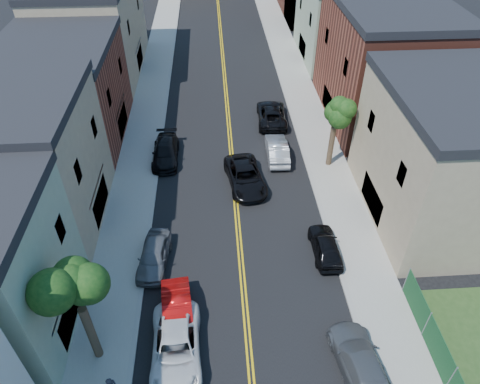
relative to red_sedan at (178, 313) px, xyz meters
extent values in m
cube|color=gray|center=(-4.10, 24.20, -0.69)|extent=(3.20, 100.00, 0.15)
cube|color=gray|center=(11.70, 24.20, -0.69)|extent=(3.20, 100.00, 0.15)
cube|color=gray|center=(-2.35, 24.20, -0.69)|extent=(0.30, 100.00, 0.15)
cube|color=gray|center=(9.95, 24.20, -0.69)|extent=(0.30, 100.00, 0.15)
cube|color=#998466|center=(-10.20, 9.20, 3.74)|extent=(9.00, 10.00, 9.00)
cube|color=brown|center=(-10.20, 20.20, 3.24)|extent=(9.00, 12.00, 8.00)
cube|color=#998466|center=(-10.20, 34.20, 3.99)|extent=(9.00, 16.00, 9.50)
cube|color=#998466|center=(17.80, 8.20, 3.74)|extent=(9.00, 12.00, 9.00)
cube|color=brown|center=(17.80, 22.20, 4.24)|extent=(9.00, 14.00, 10.00)
cube|color=gray|center=(17.80, 36.20, 3.49)|extent=(9.00, 12.00, 8.50)
cylinder|color=#3C281E|center=(-4.10, -1.80, 1.37)|extent=(0.44, 0.44, 3.96)
sphere|color=#0E340E|center=(-4.10, -1.80, 5.69)|extent=(5.20, 5.20, 5.20)
sphere|color=#0E340E|center=(-3.58, -2.19, 6.73)|extent=(3.90, 3.90, 3.90)
sphere|color=#0E340E|center=(-4.62, -1.28, 5.17)|extent=(3.64, 3.64, 3.64)
cylinder|color=#3C281E|center=(11.70, 14.20, 1.15)|extent=(0.44, 0.44, 3.52)
sphere|color=#0E340E|center=(11.70, 14.20, 4.89)|extent=(4.40, 4.40, 4.40)
sphere|color=#0E340E|center=(12.14, 13.87, 5.77)|extent=(3.30, 3.30, 3.30)
sphere|color=#0E340E|center=(11.26, 14.64, 4.45)|extent=(3.08, 3.08, 3.08)
imported|color=red|center=(0.00, 0.00, 0.00)|extent=(2.14, 4.78, 1.52)
imported|color=silver|center=(0.00, -2.08, 0.01)|extent=(2.74, 5.62, 1.54)
imported|color=#5A5D62|center=(-1.70, 4.43, -0.02)|extent=(2.20, 4.54, 1.49)
imported|color=black|center=(-1.70, 15.94, -0.02)|extent=(2.10, 5.14, 1.49)
imported|color=#4F5256|center=(9.30, -3.55, 0.00)|extent=(2.72, 5.46, 1.52)
imported|color=black|center=(9.30, 4.56, -0.05)|extent=(1.69, 4.16, 1.41)
imported|color=#B6B9BF|center=(7.60, 15.60, 0.02)|extent=(1.73, 4.77, 1.56)
imported|color=black|center=(7.86, 21.53, 0.02)|extent=(2.85, 5.73, 1.56)
imported|color=black|center=(4.66, 12.09, 0.02)|extent=(3.33, 5.91, 1.56)
camera|label=1|loc=(2.49, -14.51, 20.69)|focal=32.76mm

